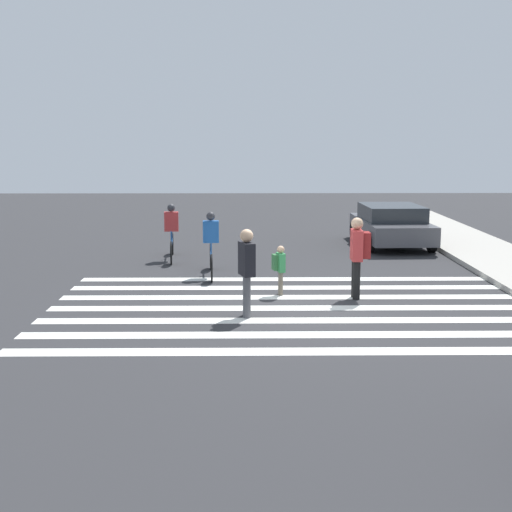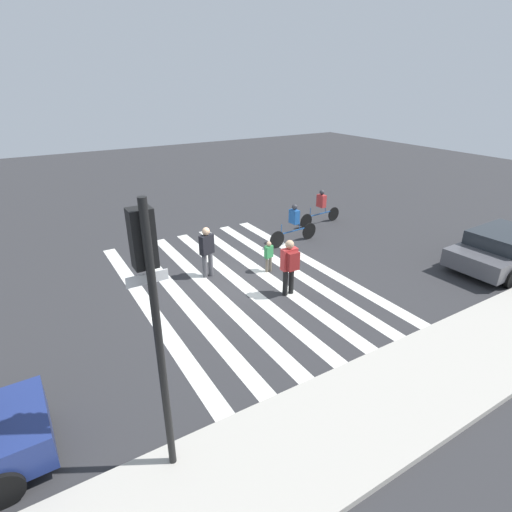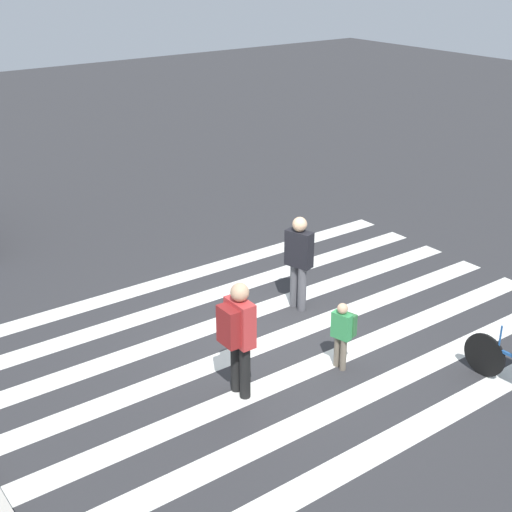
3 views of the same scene
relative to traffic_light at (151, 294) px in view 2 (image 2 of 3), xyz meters
The scene contains 10 objects.
ground_plane 7.53m from the traffic_light, 129.05° to the right, with size 60.00×60.00×0.00m, color #2D2D30.
sidewalk_curb 5.45m from the traffic_light, 166.84° to the left, with size 36.00×2.50×0.14m.
crosswalk_stripes 7.53m from the traffic_light, 129.05° to the right, with size 6.46×10.00×0.01m.
traffic_light is the anchor object (origin of this frame).
pedestrian_adult_yellow_jacket 6.77m from the traffic_light, 144.19° to the right, with size 0.50×0.42×1.78m.
pedestrian_adult_tall_backpack 8.20m from the traffic_light, 135.49° to the right, with size 0.33×0.30×1.11m.
pedestrian_child_with_backpack 7.50m from the traffic_light, 120.23° to the right, with size 0.52×0.35×1.74m.
cyclist_far_lane 13.41m from the traffic_light, 140.81° to the right, with size 2.37×0.42×1.60m.
cyclist_near_curb 10.81m from the traffic_light, 137.76° to the right, with size 2.36×0.41×1.63m.
car_parked_silver_sedan 13.09m from the traffic_light, behind, with size 4.36×2.22×1.32m.
Camera 2 is at (5.54, 10.19, 6.05)m, focal length 28.00 mm.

